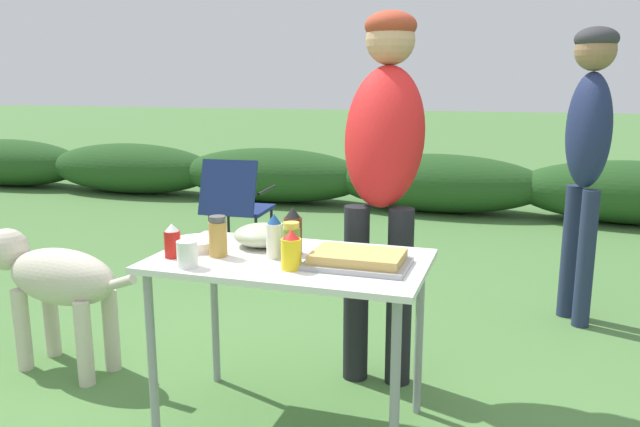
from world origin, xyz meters
name	(u,v)px	position (x,y,z in m)	size (l,w,h in m)	color
ground_plane	(292,425)	(0.00, 0.00, 0.00)	(60.00, 60.00, 0.00)	#4C7A3D
shrub_hedge	(438,183)	(0.00, 4.73, 0.32)	(14.40, 0.90, 0.65)	#234C1E
folding_table	(290,276)	(0.00, 0.00, 0.66)	(1.10, 0.64, 0.74)	silver
food_tray	(358,259)	(0.29, -0.03, 0.77)	(0.39, 0.26, 0.06)	#9E9EA3
plate_stack	(197,244)	(-0.42, 0.01, 0.76)	(0.20, 0.20, 0.04)	white
mixing_bowl	(262,235)	(-0.18, 0.14, 0.79)	(0.24, 0.24, 0.10)	#ADBC99
paper_cup_stack	(187,254)	(-0.33, -0.24, 0.79)	(0.08, 0.08, 0.10)	white
bbq_sauce_bottle	(293,232)	(-0.01, 0.06, 0.83)	(0.07, 0.07, 0.20)	#562314
mustard_bottle	(291,251)	(0.06, -0.14, 0.81)	(0.08, 0.08, 0.15)	yellow
ketchup_bottle	(172,241)	(-0.45, -0.13, 0.81)	(0.07, 0.07, 0.14)	red
spice_jar	(218,237)	(-0.29, -0.06, 0.82)	(0.07, 0.07, 0.17)	#B2893D
relish_jar	(291,243)	(0.03, -0.06, 0.82)	(0.07, 0.07, 0.16)	olive
mayo_bottle	(274,237)	(-0.06, -0.02, 0.83)	(0.07, 0.07, 0.18)	silver
standing_person_in_red_jacket	(384,150)	(0.24, 0.65, 1.12)	(0.41, 0.54, 1.77)	black
standing_person_in_gray_fleece	(588,137)	(1.23, 1.65, 1.13)	(0.34, 0.38, 1.74)	#232D4C
dog	(53,280)	(-1.32, 0.16, 0.47)	(1.00, 0.35, 0.70)	beige
camp_chair_green_behind_table	(236,202)	(-1.34, 2.31, 0.47)	(0.51, 0.62, 0.83)	navy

